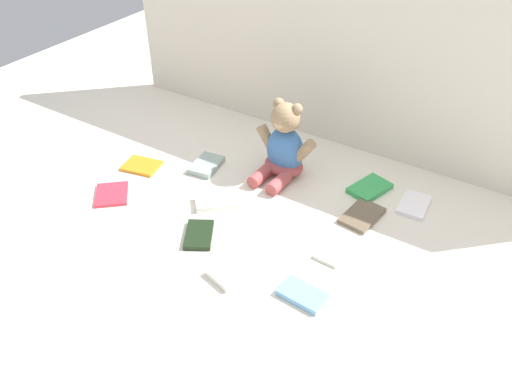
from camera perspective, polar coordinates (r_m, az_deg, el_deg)
The scene contains 14 objects.
ground_plane at distance 1.57m, azimuth 2.61°, elevation -1.30°, with size 3.20×3.20×0.00m, color silver.
backdrop_drape at distance 1.75m, azimuth 10.22°, elevation 14.33°, with size 1.74×0.03×0.63m, color silver.
teddy_bear at distance 1.65m, azimuth 3.09°, elevation 4.83°, with size 0.21×0.19×0.26m.
book_case_0 at distance 1.46m, azimuth -6.32°, elevation -4.72°, with size 0.07×0.12×0.01m, color black.
book_case_1 at distance 1.55m, azimuth 11.65°, elevation -2.57°, with size 0.09×0.14×0.01m, color brown.
book_case_2 at distance 1.57m, azimuth -4.38°, elevation -1.10°, with size 0.07×0.13×0.02m, color white.
book_case_3 at distance 1.36m, azimuth -2.35°, elevation -8.52°, with size 0.08×0.13×0.02m, color white.
book_case_4 at distance 1.77m, azimuth -12.53°, elevation 2.85°, with size 0.09×0.12×0.01m, color orange.
book_case_5 at distance 1.66m, azimuth 12.46°, elevation 0.40°, with size 0.08×0.13×0.02m, color green.
book_case_6 at distance 1.30m, azimuth 5.16°, elevation -11.23°, with size 0.07×0.12×0.02m, color #73B3E2.
book_case_7 at distance 1.63m, azimuth 17.08°, elevation -1.38°, with size 0.08×0.12×0.01m, color white.
book_case_8 at distance 1.66m, azimuth -15.66°, elevation -0.25°, with size 0.10×0.12×0.01m, color #D92F40.
book_case_9 at distance 1.73m, azimuth -5.51°, elevation 2.97°, with size 0.08×0.12×0.02m, color #8CA59B.
book_case_10 at distance 1.43m, azimuth 8.76°, elevation -6.24°, with size 0.07×0.13×0.01m, color white.
Camera 1 is at (0.60, -1.08, 0.98)m, focal length 36.18 mm.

